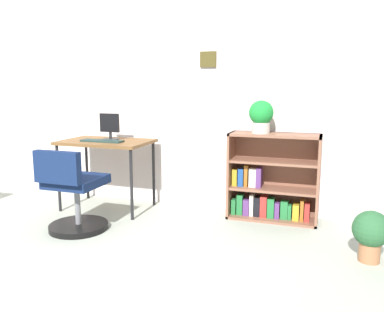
# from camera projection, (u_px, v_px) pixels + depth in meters

# --- Properties ---
(ground_plane) EXTENTS (6.24, 6.24, 0.00)m
(ground_plane) POSITION_uv_depth(u_px,v_px,m) (13.00, 291.00, 2.55)
(ground_plane) COLOR #A2A89B
(wall_back) EXTENTS (5.20, 0.12, 2.47)m
(wall_back) POSITION_uv_depth(u_px,v_px,m) (152.00, 89.00, 4.34)
(wall_back) COLOR silver
(wall_back) RESTS_ON ground_plane
(desk) EXTENTS (0.90, 0.59, 0.72)m
(desk) POSITION_uv_depth(u_px,v_px,m) (106.00, 147.00, 4.14)
(desk) COLOR brown
(desk) RESTS_ON ground_plane
(monitor) EXTENTS (0.22, 0.17, 0.27)m
(monitor) POSITION_uv_depth(u_px,v_px,m) (110.00, 128.00, 4.16)
(monitor) COLOR #262628
(monitor) RESTS_ON desk
(keyboard) EXTENTS (0.44, 0.12, 0.02)m
(keyboard) POSITION_uv_depth(u_px,v_px,m) (102.00, 141.00, 4.04)
(keyboard) COLOR #213633
(keyboard) RESTS_ON desk
(office_chair) EXTENTS (0.52, 0.55, 0.75)m
(office_chair) POSITION_uv_depth(u_px,v_px,m) (74.00, 196.00, 3.53)
(office_chair) COLOR black
(office_chair) RESTS_ON ground_plane
(bookshelf_low) EXTENTS (0.85, 0.30, 0.83)m
(bookshelf_low) POSITION_uv_depth(u_px,v_px,m) (271.00, 182.00, 3.88)
(bookshelf_low) COLOR brown
(bookshelf_low) RESTS_ON ground_plane
(potted_plant_on_shelf) EXTENTS (0.23, 0.23, 0.31)m
(potted_plant_on_shelf) POSITION_uv_depth(u_px,v_px,m) (261.00, 116.00, 3.75)
(potted_plant_on_shelf) COLOR #B7B2A8
(potted_plant_on_shelf) RESTS_ON bookshelf_low
(potted_plant_floor) EXTENTS (0.27, 0.27, 0.38)m
(potted_plant_floor) POSITION_uv_depth(u_px,v_px,m) (371.00, 232.00, 2.93)
(potted_plant_floor) COLOR #9E6642
(potted_plant_floor) RESTS_ON ground_plane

